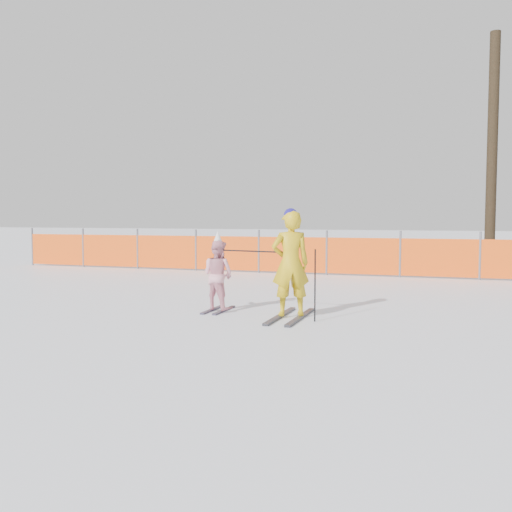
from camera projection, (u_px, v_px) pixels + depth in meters
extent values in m
plane|color=white|center=(246.00, 323.00, 8.79)|extent=(120.00, 120.00, 0.00)
cube|color=black|center=(280.00, 316.00, 9.28)|extent=(0.09, 1.64, 0.04)
cube|color=black|center=(300.00, 317.00, 9.17)|extent=(0.09, 1.64, 0.04)
imported|color=gold|center=(290.00, 263.00, 9.16)|extent=(0.73, 0.63, 1.69)
sphere|color=navy|center=(291.00, 215.00, 9.11)|extent=(0.22, 0.22, 0.22)
cube|color=black|center=(212.00, 310.00, 9.93)|extent=(0.09, 0.92, 0.03)
cube|color=black|center=(224.00, 310.00, 9.86)|extent=(0.09, 0.92, 0.03)
imported|color=#F9A2B4|center=(218.00, 275.00, 9.85)|extent=(0.69, 0.60, 1.20)
cone|color=white|center=(218.00, 238.00, 9.81)|extent=(0.19, 0.19, 0.24)
cylinder|color=black|center=(315.00, 285.00, 8.85)|extent=(0.02, 0.02, 1.13)
cylinder|color=black|center=(253.00, 251.00, 9.49)|extent=(1.12, 0.23, 0.02)
cylinder|color=#595960|center=(32.00, 247.00, 19.09)|extent=(0.06, 0.06, 1.25)
cylinder|color=#595960|center=(83.00, 248.00, 18.46)|extent=(0.06, 0.06, 1.25)
cylinder|color=#595960|center=(138.00, 249.00, 17.83)|extent=(0.06, 0.06, 1.25)
cylinder|color=#595960|center=(196.00, 250.00, 17.19)|extent=(0.06, 0.06, 1.25)
cylinder|color=#595960|center=(259.00, 251.00, 16.56)|extent=(0.06, 0.06, 1.25)
cylinder|color=#595960|center=(327.00, 253.00, 15.93)|extent=(0.06, 0.06, 1.25)
cylinder|color=#595960|center=(400.00, 254.00, 15.29)|extent=(0.06, 0.06, 1.25)
cylinder|color=#595960|center=(480.00, 256.00, 14.66)|extent=(0.06, 0.06, 1.25)
cube|color=#FF540D|center=(241.00, 253.00, 16.74)|extent=(14.90, 0.03, 1.00)
cylinder|color=black|center=(492.00, 152.00, 17.49)|extent=(0.31, 0.31, 7.23)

